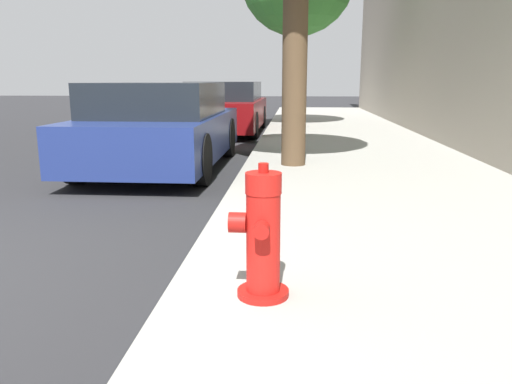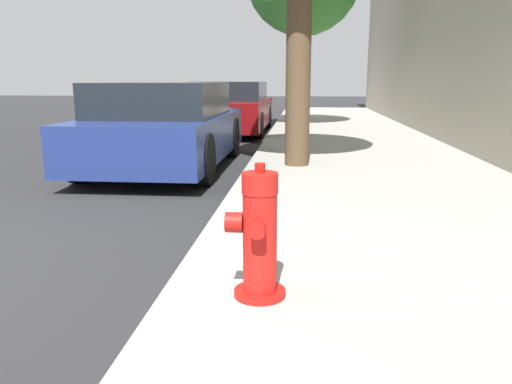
# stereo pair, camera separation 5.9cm
# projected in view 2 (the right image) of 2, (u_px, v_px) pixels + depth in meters

# --- Properties ---
(sidewalk_slab) EXTENTS (3.51, 40.00, 0.13)m
(sidewalk_slab) POSITION_uv_depth(u_px,v_px,m) (472.00, 309.00, 2.79)
(sidewalk_slab) COLOR #99968E
(sidewalk_slab) RESTS_ON ground_plane
(fire_hydrant) EXTENTS (0.33, 0.35, 0.76)m
(fire_hydrant) POSITION_uv_depth(u_px,v_px,m) (259.00, 237.00, 2.74)
(fire_hydrant) COLOR #A91511
(fire_hydrant) RESTS_ON sidewalk_slab
(parked_car_near) EXTENTS (1.84, 4.04, 1.29)m
(parked_car_near) POSITION_uv_depth(u_px,v_px,m) (166.00, 127.00, 7.51)
(parked_car_near) COLOR navy
(parked_car_near) RESTS_ON ground_plane
(parked_car_mid) EXTENTS (1.80, 4.45, 1.28)m
(parked_car_mid) POSITION_uv_depth(u_px,v_px,m) (232.00, 108.00, 12.68)
(parked_car_mid) COLOR maroon
(parked_car_mid) RESTS_ON ground_plane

